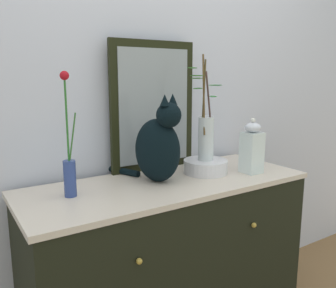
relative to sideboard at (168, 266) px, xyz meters
The scene contains 8 objects.
wall_back 0.92m from the sideboard, 90.00° to the left, with size 4.40×0.08×2.60m, color silver.
sideboard is the anchor object (origin of this frame).
mirror_leaning 0.81m from the sideboard, 74.99° to the left, with size 0.48×0.03×0.67m.
cat_sitting 0.61m from the sideboard, 149.34° to the left, with size 0.26×0.45×0.41m.
vase_slim_green 0.73m from the sideboard, behind, with size 0.06×0.05×0.51m.
bowl_porcelain 0.53m from the sideboard, ahead, with size 0.22×0.22×0.07m, color white.
vase_glass_clear 0.69m from the sideboard, ahead, with size 0.15×0.18×0.53m.
jar_lidded_porcelain 0.73m from the sideboard, 12.65° to the right, with size 0.09×0.09×0.28m.
Camera 1 is at (-0.87, -1.36, 1.37)m, focal length 37.92 mm.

